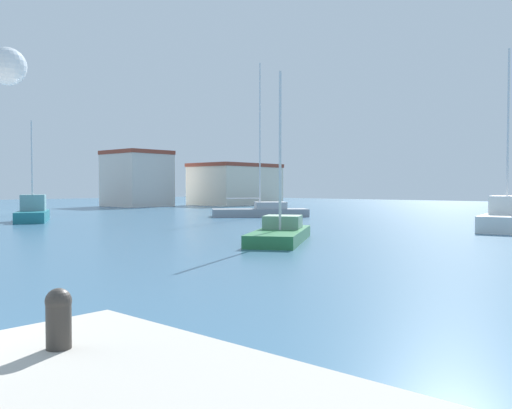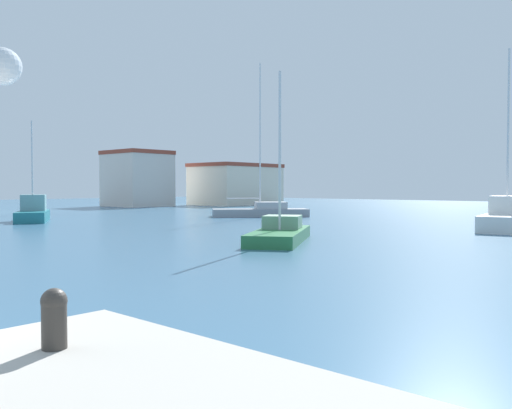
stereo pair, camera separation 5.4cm
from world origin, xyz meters
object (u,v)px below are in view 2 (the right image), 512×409
sailboat_teal_far_left (33,212)px  sailboat_grey_far_right (262,211)px  sailboat_white_mid_harbor (507,217)px  sailboat_green_behind_lamppost (280,232)px  mooring_bollard (54,316)px

sailboat_teal_far_left → sailboat_grey_far_right: 17.83m
sailboat_teal_far_left → sailboat_white_mid_harbor: sailboat_white_mid_harbor is taller
sailboat_green_behind_lamppost → sailboat_grey_far_right: bearing=43.8°
sailboat_teal_far_left → sailboat_grey_far_right: size_ratio=0.57×
sailboat_teal_far_left → sailboat_green_behind_lamppost: bearing=-88.1°
mooring_bollard → sailboat_green_behind_lamppost: (16.60, 10.80, -0.79)m
mooring_bollard → sailboat_green_behind_lamppost: size_ratio=0.08×
sailboat_green_behind_lamppost → sailboat_white_mid_harbor: bearing=-20.6°
sailboat_teal_far_left → sailboat_white_mid_harbor: 31.88m
mooring_bollard → sailboat_green_behind_lamppost: sailboat_green_behind_lamppost is taller
sailboat_white_mid_harbor → mooring_bollard: bearing=-170.1°
mooring_bollard → sailboat_grey_far_right: bearing=38.6°
mooring_bollard → sailboat_grey_far_right: 40.50m
mooring_bollard → sailboat_teal_far_left: sailboat_teal_far_left is taller
mooring_bollard → sailboat_grey_far_right: sailboat_grey_far_right is taller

